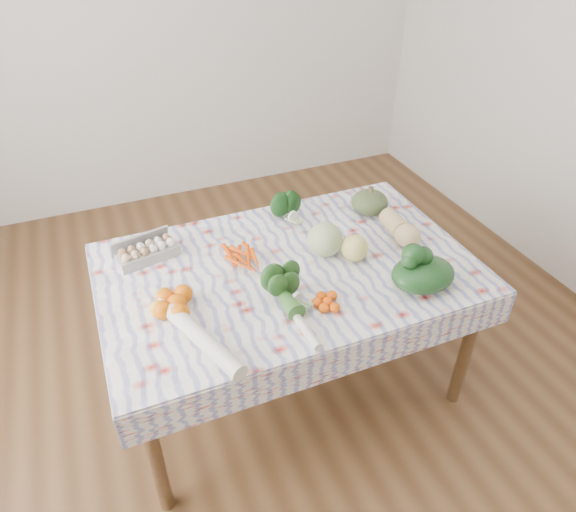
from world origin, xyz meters
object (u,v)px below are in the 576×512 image
Objects in this scene: egg_carton at (148,253)px; grapefruit at (355,248)px; kabocha_squash at (370,202)px; butternut_squash at (400,227)px; cabbage at (325,239)px; dining_table at (288,281)px.

grapefruit is (0.87, -0.36, 0.02)m from egg_carton.
kabocha_squash reaches higher than egg_carton.
kabocha_squash is 0.26m from butternut_squash.
cabbage reaches higher than butternut_squash.
cabbage reaches higher than kabocha_squash.
butternut_squash is (0.02, -0.26, -0.00)m from kabocha_squash.
kabocha_squash is at bearing 32.96° from cabbage.
cabbage reaches higher than egg_carton.
dining_table is 0.25m from cabbage.
grapefruit reaches higher than dining_table.
egg_carton is at bearing 170.96° from butternut_squash.
grapefruit is at bearing -128.75° from kabocha_squash.
grapefruit is (-0.27, -0.33, -0.00)m from kabocha_squash.
grapefruit is (-0.29, -0.08, 0.00)m from butternut_squash.
butternut_squash is (1.16, -0.28, 0.02)m from egg_carton.
dining_table is at bearing -39.67° from egg_carton.
kabocha_squash is at bearing 25.30° from dining_table.
grapefruit is at bearing -34.79° from egg_carton.
cabbage is at bearing 140.09° from grapefruit.
butternut_squash is (0.59, 0.01, 0.14)m from dining_table.
butternut_squash is at bearing 1.07° from dining_table.
butternut_squash reaches higher than egg_carton.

